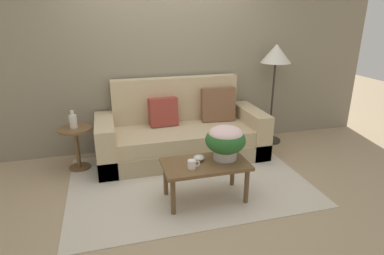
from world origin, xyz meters
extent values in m
plane|color=tan|center=(0.00, 0.00, 0.00)|extent=(14.00, 14.00, 0.00)
cube|color=gray|center=(0.00, 1.17, 1.44)|extent=(6.40, 0.12, 2.88)
cube|color=beige|center=(0.00, -0.03, 0.01)|extent=(2.72, 1.92, 0.01)
cube|color=tan|center=(0.09, 0.63, 0.12)|extent=(2.23, 0.90, 0.24)
cube|color=tan|center=(0.09, 0.60, 0.33)|extent=(1.77, 0.81, 0.19)
cube|color=tan|center=(0.09, 0.99, 0.63)|extent=(1.77, 0.16, 0.83)
cube|color=tan|center=(-0.91, 0.63, 0.31)|extent=(0.23, 0.90, 0.62)
cube|color=tan|center=(1.09, 0.63, 0.31)|extent=(0.23, 0.90, 0.62)
cube|color=brown|center=(0.67, 0.83, 0.67)|extent=(0.49, 0.25, 0.49)
cube|color=#93382D|center=(-0.12, 0.82, 0.62)|extent=(0.39, 0.24, 0.40)
cylinder|color=brown|center=(-0.31, -0.65, 0.20)|extent=(0.05, 0.05, 0.39)
cylinder|color=brown|center=(0.47, -0.65, 0.20)|extent=(0.05, 0.05, 0.39)
cylinder|color=brown|center=(-0.31, -0.27, 0.20)|extent=(0.05, 0.05, 0.39)
cylinder|color=brown|center=(0.47, -0.27, 0.20)|extent=(0.05, 0.05, 0.39)
cube|color=brown|center=(0.08, -0.46, 0.41)|extent=(0.89, 0.49, 0.04)
cylinder|color=brown|center=(-1.26, 0.66, 0.01)|extent=(0.27, 0.27, 0.03)
cylinder|color=brown|center=(-1.26, 0.66, 0.27)|extent=(0.05, 0.05, 0.50)
cylinder|color=brown|center=(-1.26, 0.66, 0.54)|extent=(0.41, 0.41, 0.03)
cylinder|color=#2D2823|center=(1.54, 0.86, 0.01)|extent=(0.34, 0.34, 0.03)
cylinder|color=#2D2823|center=(1.54, 0.86, 0.62)|extent=(0.03, 0.03, 1.18)
cone|color=beige|center=(1.54, 0.86, 1.34)|extent=(0.43, 0.43, 0.26)
cylinder|color=#B7B2A8|center=(0.31, -0.41, 0.49)|extent=(0.25, 0.25, 0.12)
ellipsoid|color=#286028|center=(0.31, -0.41, 0.64)|extent=(0.42, 0.42, 0.28)
ellipsoid|color=beige|center=(0.31, -0.41, 0.71)|extent=(0.36, 0.36, 0.16)
cylinder|color=white|center=(-0.09, -0.54, 0.47)|extent=(0.08, 0.08, 0.09)
torus|color=white|center=(-0.04, -0.54, 0.47)|extent=(0.06, 0.01, 0.06)
cylinder|color=silver|center=(0.03, -0.39, 0.44)|extent=(0.05, 0.05, 0.02)
ellipsoid|color=silver|center=(0.03, -0.39, 0.46)|extent=(0.12, 0.12, 0.05)
cylinder|color=silver|center=(-1.27, 0.67, 0.64)|extent=(0.09, 0.09, 0.16)
cylinder|color=silver|center=(-1.27, 0.67, 0.75)|extent=(0.04, 0.04, 0.05)
camera|label=1|loc=(-0.86, -3.33, 1.89)|focal=30.21mm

